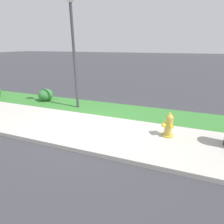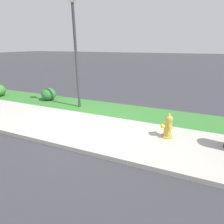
{
  "view_description": "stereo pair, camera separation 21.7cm",
  "coord_description": "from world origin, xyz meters",
  "views": [
    {
      "loc": [
        2.52,
        -4.6,
        2.58
      ],
      "look_at": [
        0.61,
        0.73,
        0.4
      ],
      "focal_mm": 28.0,
      "sensor_mm": 36.0,
      "label": 1
    },
    {
      "loc": [
        2.73,
        -4.52,
        2.58
      ],
      "look_at": [
        0.61,
        0.73,
        0.4
      ],
      "focal_mm": 28.0,
      "sensor_mm": 36.0,
      "label": 2
    }
  ],
  "objects": [
    {
      "name": "ground_plane",
      "position": [
        0.0,
        0.0,
        0.0
      ],
      "size": [
        120.0,
        120.0,
        0.0
      ],
      "primitive_type": "plane",
      "color": "#38383D"
    },
    {
      "name": "sidewalk_pavement",
      "position": [
        0.0,
        0.0,
        0.01
      ],
      "size": [
        18.0,
        2.33,
        0.01
      ],
      "primitive_type": "cube",
      "color": "#BCB7AD",
      "rests_on": "ground"
    },
    {
      "name": "grass_verge",
      "position": [
        0.0,
        1.99,
        0.0
      ],
      "size": [
        18.0,
        1.65,
        0.01
      ],
      "primitive_type": "cube",
      "color": "#387A33",
      "rests_on": "ground"
    },
    {
      "name": "street_curb",
      "position": [
        0.0,
        -1.25,
        0.06
      ],
      "size": [
        18.0,
        0.16,
        0.12
      ],
      "primitive_type": "cube",
      "color": "#BCB7AD",
      "rests_on": "ground"
    },
    {
      "name": "fire_hydrant_far_end",
      "position": [
        2.52,
        0.37,
        0.36
      ],
      "size": [
        0.38,
        0.38,
        0.75
      ],
      "rotation": [
        0.0,
        0.0,
        2.12
      ],
      "color": "gold",
      "rests_on": "ground"
    },
    {
      "name": "street_lamp",
      "position": [
        -1.37,
        1.78,
        2.89
      ],
      "size": [
        0.32,
        0.32,
        4.32
      ],
      "color": "#3D3D42",
      "rests_on": "ground"
    },
    {
      "name": "shrub_bush_near_lamp",
      "position": [
        -3.34,
        2.11,
        0.3
      ],
      "size": [
        0.69,
        0.69,
        0.59
      ],
      "color": "#337538",
      "rests_on": "ground"
    }
  ]
}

